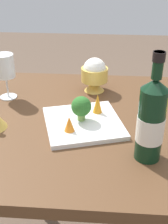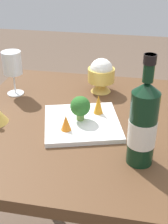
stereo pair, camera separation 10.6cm
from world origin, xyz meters
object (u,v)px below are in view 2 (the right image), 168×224
Objects in this scene: wine_bottle at (143,124)px; carrot_garnish_left at (66,123)px; carrot_garnish_right at (98,104)px; wine_glass at (12,64)px; serving_plate at (82,123)px; broccoli_floret at (80,107)px; rice_bowl at (101,75)px.

wine_bottle reaches higher than carrot_garnish_left.
wine_glass is at bearing 71.20° from carrot_garnish_right.
serving_plate is 0.09m from carrot_garnish_right.
wine_bottle reaches higher than broccoli_floret.
carrot_garnish_right is at bearing -42.18° from broccoli_floret.
wine_glass is 3.47× the size of carrot_garnish_left.
carrot_garnish_right is (0.06, -0.05, -0.01)m from broccoli_floret.
carrot_garnish_left is 0.16m from carrot_garnish_right.
serving_plate is at bearing -132.70° from broccoli_floret.
broccoli_floret is (0.17, 0.21, -0.06)m from wine_bottle.
serving_plate is 0.06m from broccoli_floret.
broccoli_floret is 1.66× the size of carrot_garnish_left.
serving_plate is at bearing -120.68° from wine_glass.
serving_plate is at bearing 50.53° from wine_bottle.
carrot_garnish_right is (-0.12, -0.36, -0.08)m from wine_glass.
carrot_garnish_right is (-0.22, -0.02, -0.02)m from rice_bowl.
rice_bowl is at bearing -74.89° from wine_glass.
carrot_garnish_right is (0.07, -0.04, 0.04)m from serving_plate.
carrot_garnish_left is (0.10, 0.24, -0.08)m from wine_bottle.
rice_bowl is 0.22m from carrot_garnish_right.
serving_plate is at bearing 175.22° from rice_bowl.
wine_bottle reaches higher than wine_glass.
wine_bottle is 4.54× the size of carrot_garnish_right.
broccoli_floret is (-0.18, -0.31, -0.06)m from wine_glass.
wine_bottle is 6.13× the size of carrot_garnish_left.
wine_glass is at bearing 47.60° from carrot_garnish_left.
broccoli_floret reaches higher than carrot_garnish_right.
serving_plate is (-0.28, 0.02, -0.07)m from rice_bowl.
broccoli_floret is 0.08m from carrot_garnish_left.
wine_glass is 0.36m from rice_bowl.
wine_glass reaches higher than carrot_garnish_left.
rice_bowl is (0.44, 0.17, -0.05)m from wine_bottle.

